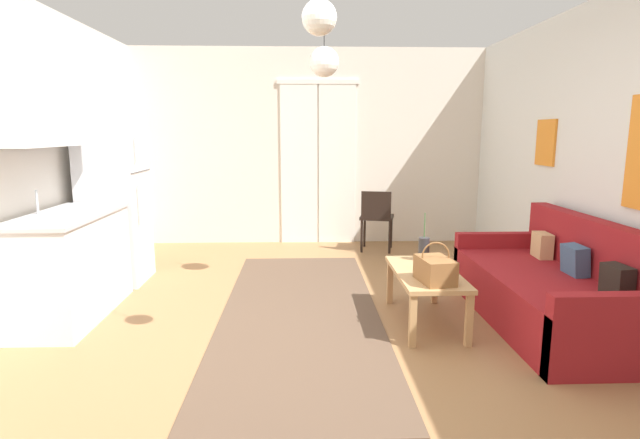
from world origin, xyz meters
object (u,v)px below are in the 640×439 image
(bamboo_vase, at_px, (424,249))
(pendant_lamp_far, at_px, (324,62))
(accent_chair, at_px, (377,216))
(handbag, at_px, (435,270))
(pendant_lamp_near, at_px, (319,17))
(refrigerator, at_px, (114,197))
(coffee_table, at_px, (426,278))
(couch, at_px, (556,291))

(bamboo_vase, height_order, pendant_lamp_far, pendant_lamp_far)
(bamboo_vase, distance_m, accent_chair, 2.14)
(handbag, xyz_separation_m, pendant_lamp_near, (-0.89, -0.55, 1.67))
(bamboo_vase, height_order, refrigerator, refrigerator)
(coffee_table, height_order, pendant_lamp_far, pendant_lamp_far)
(pendant_lamp_far, bearing_deg, coffee_table, -45.99)
(coffee_table, bearing_deg, pendant_lamp_far, 134.01)
(couch, bearing_deg, coffee_table, 176.76)
(pendant_lamp_near, relative_size, pendant_lamp_far, 0.91)
(coffee_table, bearing_deg, couch, -3.24)
(coffee_table, height_order, pendant_lamp_near, pendant_lamp_near)
(handbag, bearing_deg, refrigerator, 152.02)
(couch, height_order, handbag, couch)
(bamboo_vase, distance_m, handbag, 0.63)
(refrigerator, bearing_deg, coffee_table, -23.33)
(refrigerator, height_order, pendant_lamp_near, pendant_lamp_near)
(coffee_table, xyz_separation_m, pendant_lamp_near, (-0.90, -0.84, 1.82))
(coffee_table, distance_m, accent_chair, 2.48)
(handbag, distance_m, accent_chair, 2.76)
(refrigerator, xyz_separation_m, pendant_lamp_far, (2.13, -0.44, 1.28))
(handbag, relative_size, pendant_lamp_near, 0.63)
(couch, height_order, pendant_lamp_far, pendant_lamp_far)
(handbag, distance_m, pendant_lamp_near, 1.97)
(handbag, relative_size, pendant_lamp_far, 0.57)
(accent_chair, bearing_deg, couch, 126.56)
(couch, relative_size, pendant_lamp_near, 3.44)
(accent_chair, distance_m, pendant_lamp_near, 3.84)
(bamboo_vase, bearing_deg, coffee_table, -100.13)
(couch, distance_m, pendant_lamp_far, 2.79)
(couch, distance_m, bamboo_vase, 1.10)
(couch, relative_size, refrigerator, 1.10)
(handbag, bearing_deg, coffee_table, 88.62)
(accent_chair, bearing_deg, handbag, 103.89)
(couch, height_order, bamboo_vase, couch)
(coffee_table, distance_m, handbag, 0.33)
(coffee_table, relative_size, pendant_lamp_far, 1.62)
(handbag, distance_m, refrigerator, 3.32)
(handbag, relative_size, refrigerator, 0.20)
(couch, xyz_separation_m, bamboo_vase, (-0.99, 0.40, 0.27))
(coffee_table, xyz_separation_m, refrigerator, (-2.92, 1.26, 0.52))
(pendant_lamp_far, bearing_deg, accent_chair, 65.30)
(handbag, height_order, pendant_lamp_far, pendant_lamp_far)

